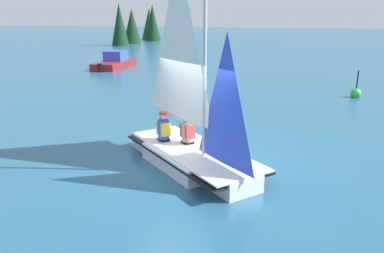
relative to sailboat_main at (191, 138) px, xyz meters
name	(u,v)px	position (x,y,z in m)	size (l,w,h in m)	color
ground_plane	(192,165)	(0.03, 0.04, -0.69)	(260.00, 260.00, 0.00)	#235675
sailboat_main	(191,138)	(0.00, 0.00, 0.00)	(3.81, 4.23, 5.12)	silver
sailor_helm	(188,134)	(-0.41, -0.24, -0.06)	(0.42, 0.43, 1.16)	black
sailor_crew	(164,132)	(-0.40, -0.91, -0.06)	(0.42, 0.43, 1.16)	black
motorboat_distant	(115,62)	(-15.75, -11.65, -0.28)	(4.85, 2.28, 1.18)	maroon
treeline_shore	(153,23)	(-46.82, -23.35, 2.02)	(22.62, 5.01, 6.07)	#1E4C23
buoy_marker	(356,93)	(-10.21, 4.31, -0.50)	(0.48, 0.48, 1.31)	green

